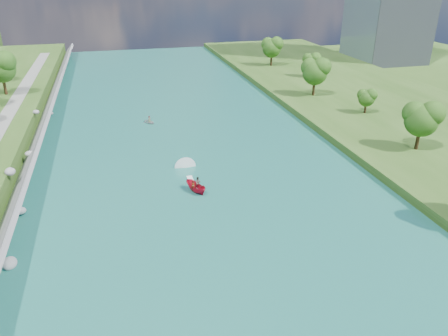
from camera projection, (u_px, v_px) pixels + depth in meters
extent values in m
plane|color=#2D5119|center=(227.00, 243.00, 53.13)|extent=(260.00, 260.00, 0.00)
cube|color=#1A6656|center=(195.00, 174.00, 70.66)|extent=(55.00, 240.00, 0.10)
cube|color=slate|center=(22.00, 182.00, 64.00)|extent=(3.54, 236.00, 4.05)
ellipsoid|color=gray|center=(10.00, 263.00, 48.82)|extent=(1.62, 2.09, 1.29)
ellipsoid|color=gray|center=(20.00, 211.00, 58.63)|extent=(1.47, 1.31, 0.97)
ellipsoid|color=gray|center=(10.00, 172.00, 62.92)|extent=(1.46, 1.71, 1.15)
ellipsoid|color=gray|center=(30.00, 154.00, 73.02)|extent=(1.59, 1.27, 0.98)
ellipsoid|color=gray|center=(36.00, 142.00, 79.44)|extent=(1.04, 1.19, 0.62)
ellipsoid|color=gray|center=(36.00, 112.00, 88.73)|extent=(1.31, 1.24, 0.90)
ellipsoid|color=gray|center=(51.00, 113.00, 97.69)|extent=(0.92, 1.13, 0.54)
ellipsoid|color=#2D5316|center=(1.00, 69.00, 99.18)|extent=(7.03, 7.03, 11.71)
ellipsoid|color=#2D5316|center=(421.00, 121.00, 74.33)|extent=(6.11, 6.11, 10.18)
ellipsoid|color=#2D5316|center=(367.00, 99.00, 93.89)|extent=(3.81, 3.81, 6.36)
ellipsoid|color=#2D5316|center=(315.00, 73.00, 106.02)|extent=(6.50, 6.50, 10.84)
ellipsoid|color=#2D5316|center=(311.00, 63.00, 124.73)|extent=(4.85, 4.85, 8.09)
ellipsoid|color=#2D5316|center=(272.00, 49.00, 138.44)|extent=(6.34, 6.34, 10.57)
imported|color=#B60E26|center=(196.00, 187.00, 64.71)|extent=(3.19, 4.34, 1.58)
imported|color=#66605B|center=(193.00, 186.00, 64.12)|extent=(0.60, 0.42, 1.57)
imported|color=#66605B|center=(198.00, 182.00, 65.08)|extent=(0.85, 0.67, 1.73)
cube|color=white|center=(192.00, 183.00, 67.66)|extent=(0.90, 5.00, 0.06)
imported|color=gray|center=(150.00, 122.00, 93.30)|extent=(3.30, 3.57, 0.60)
imported|color=#66605B|center=(149.00, 119.00, 93.05)|extent=(0.74, 0.61, 1.31)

